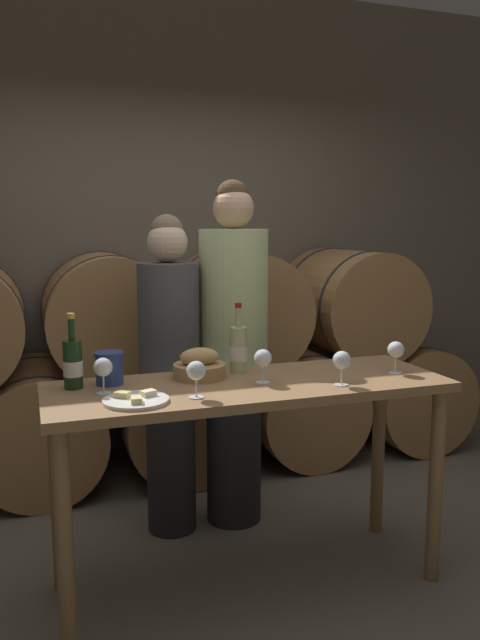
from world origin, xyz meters
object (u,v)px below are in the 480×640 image
person_left (170,372)px  wine_bottle_red (73,364)px  cheese_plate (136,400)px  wine_glass_left (196,372)px  tasting_table (249,414)px  person_right (234,352)px  wine_glass_far_left (103,368)px  wine_glass_far_right (396,351)px  wine_glass_center (263,359)px  bread_basket (199,366)px  wine_bottle_white (238,349)px  blue_crock (109,367)px  wine_glass_right (342,361)px

person_left → wine_bottle_red: person_left is taller
cheese_plate → wine_glass_left: wine_glass_left is taller
tasting_table → person_right: (0.14, 0.61, 0.14)m
wine_glass_far_left → wine_glass_far_right: (1.28, -0.08, 0.00)m
person_right → wine_glass_center: (-0.08, -0.64, 0.10)m
tasting_table → bread_basket: (-0.18, 0.15, 0.19)m
person_right → wine_bottle_white: person_right is taller
wine_bottle_red → bread_basket: (0.53, 0.00, -0.05)m
tasting_table → wine_glass_far_left: (-0.60, 0.02, 0.24)m
blue_crock → wine_glass_far_left: size_ratio=0.95×
tasting_table → bread_basket: 0.30m
wine_bottle_red → bread_basket: wine_bottle_red is taller
person_left → wine_glass_center: size_ratio=11.24×
wine_glass_left → wine_glass_center: same height
wine_glass_right → tasting_table: bearing=153.8°
person_right → blue_crock: person_right is taller
cheese_plate → tasting_table: bearing=15.6°
wine_bottle_white → person_left: bearing=117.6°
wine_bottle_red → wine_glass_far_right: (1.39, -0.21, 0.00)m
blue_crock → wine_glass_center: wine_glass_center is taller
person_right → wine_glass_far_left: bearing=-141.2°
person_left → wine_glass_far_right: bearing=-37.3°
person_left → cheese_plate: size_ratio=6.52×
person_left → wine_bottle_red: bearing=-137.0°
person_left → wine_bottle_white: size_ratio=5.14×
tasting_table → wine_glass_far_left: 0.65m
tasting_table → cheese_plate: bearing=-164.4°
person_right → wine_glass_right: (0.21, -0.78, 0.10)m
wine_bottle_red → blue_crock: 0.15m
wine_bottle_red → wine_glass_far_right: size_ratio=2.14×
tasting_table → person_left: size_ratio=1.04×
wine_glass_far_left → wine_glass_left: (0.33, -0.18, 0.00)m
wine_glass_far_right → cheese_plate: bearing=-176.1°
cheese_plate → wine_bottle_white: bearing=32.2°
person_right → wine_glass_center: size_ratio=12.44×
bread_basket → cheese_plate: (-0.33, -0.29, -0.04)m
wine_glass_center → wine_bottle_red: bearing=167.1°
wine_bottle_white → wine_bottle_red: bearing=-176.7°
wine_glass_left → wine_glass_far_right: same height
person_left → person_right: 0.35m
wine_glass_center → wine_glass_far_right: bearing=-2.8°
person_right → wine_glass_left: 0.88m
blue_crock → cheese_plate: bearing=-79.3°
person_right → cheese_plate: bearing=-130.3°
wine_bottle_red → person_right: bearing=29.0°
wine_bottle_red → bread_basket: bearing=0.4°
blue_crock → wine_glass_far_left: bearing=-106.3°
person_left → person_right: person_right is taller
wine_glass_right → cheese_plate: bearing=178.1°
wine_glass_far_left → wine_glass_far_right: 1.28m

